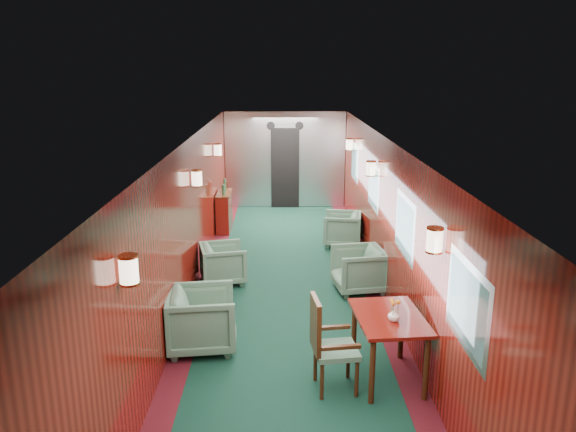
% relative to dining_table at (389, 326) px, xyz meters
% --- Properties ---
extents(room, '(12.00, 12.10, 2.40)m').
position_rel_dining_table_xyz_m(room, '(-1.09, 2.26, 0.98)').
color(room, '#0D3023').
rests_on(room, ground).
extents(bulkhead, '(2.98, 0.17, 2.39)m').
position_rel_dining_table_xyz_m(bulkhead, '(-1.09, 8.17, 0.53)').
color(bulkhead, silver).
rests_on(bulkhead, ground).
extents(windows_right, '(0.02, 8.60, 0.80)m').
position_rel_dining_table_xyz_m(windows_right, '(0.40, 2.51, 0.79)').
color(windows_right, silver).
rests_on(windows_right, ground).
extents(wall_sconces, '(2.97, 7.97, 0.25)m').
position_rel_dining_table_xyz_m(wall_sconces, '(-1.09, 2.82, 1.13)').
color(wall_sconces, '#FFEDC6').
rests_on(wall_sconces, ground).
extents(dining_table, '(0.82, 1.10, 0.78)m').
position_rel_dining_table_xyz_m(dining_table, '(0.00, 0.00, 0.00)').
color(dining_table, '#64140D').
rests_on(dining_table, ground).
extents(side_chair, '(0.54, 0.56, 1.08)m').
position_rel_dining_table_xyz_m(side_chair, '(-0.71, -0.20, -0.07)').
color(side_chair, '#1E4737').
rests_on(side_chair, ground).
extents(credenza, '(0.29, 0.93, 1.11)m').
position_rel_dining_table_xyz_m(credenza, '(-2.43, 6.08, -0.23)').
color(credenza, '#64140D').
rests_on(credenza, ground).
extents(flower_vase, '(0.14, 0.14, 0.14)m').
position_rel_dining_table_xyz_m(flower_vase, '(0.02, -0.13, 0.19)').
color(flower_vase, silver).
rests_on(flower_vase, dining_table).
extents(armchair_left_near, '(0.94, 0.92, 0.77)m').
position_rel_dining_table_xyz_m(armchair_left_near, '(-2.19, 0.77, -0.27)').
color(armchair_left_near, '#1E4737').
rests_on(armchair_left_near, ground).
extents(armchair_left_far, '(0.85, 0.84, 0.65)m').
position_rel_dining_table_xyz_m(armchair_left_far, '(-2.15, 3.01, -0.33)').
color(armchair_left_far, '#1E4737').
rests_on(armchair_left_far, ground).
extents(armchair_right_near, '(0.88, 0.86, 0.70)m').
position_rel_dining_table_xyz_m(armchair_right_near, '(0.03, 2.62, -0.31)').
color(armchair_right_near, '#1E4737').
rests_on(armchair_right_near, ground).
extents(armchair_right_far, '(0.83, 0.81, 0.66)m').
position_rel_dining_table_xyz_m(armchair_right_far, '(0.02, 4.98, -0.32)').
color(armchair_right_far, '#1E4737').
rests_on(armchair_right_far, ground).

